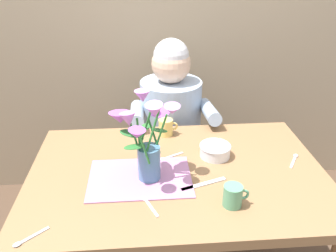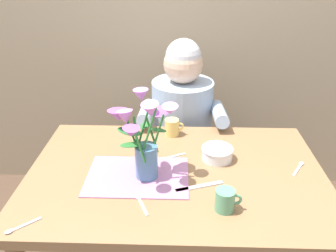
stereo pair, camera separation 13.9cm
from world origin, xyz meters
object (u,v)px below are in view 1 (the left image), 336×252
Objects in this scene: coffee_cup at (233,196)px; ceramic_mug at (166,127)px; seated_person at (171,136)px; dinner_knife at (204,184)px; flower_vase at (146,137)px; ceramic_bowl at (215,150)px.

coffee_cup is 1.00× the size of ceramic_mug.
seated_person is 12.20× the size of ceramic_mug.
ceramic_mug is (-0.05, -0.30, 0.22)m from seated_person.
dinner_knife is 0.15m from coffee_cup.
ceramic_bowl is (0.30, 0.14, -0.15)m from flower_vase.
seated_person is at bearing 75.80° from dinner_knife.
ceramic_mug is at bearing 109.72° from coffee_cup.
ceramic_bowl reaches higher than dinner_knife.
ceramic_mug is (0.10, 0.35, -0.14)m from flower_vase.
seated_person reaches higher than ceramic_bowl.
flower_vase reaches higher than coffee_cup.
dinner_knife is (-0.08, -0.20, -0.03)m from ceramic_bowl.
dinner_knife is 2.04× the size of ceramic_mug.
ceramic_mug is (-0.19, 0.54, 0.00)m from coffee_cup.
dinner_knife is at bearing 122.82° from coffee_cup.
dinner_knife is (0.22, -0.06, -0.18)m from flower_vase.
dinner_knife is 2.04× the size of coffee_cup.
ceramic_mug is (-0.20, 0.21, 0.01)m from ceramic_bowl.
coffee_cup is at bearing -70.28° from ceramic_mug.
dinner_knife is at bearing -112.51° from ceramic_bowl.
ceramic_bowl is at bearing -47.40° from ceramic_mug.
ceramic_mug is at bearing -100.98° from seated_person.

